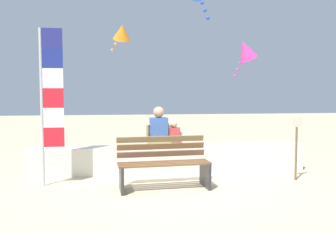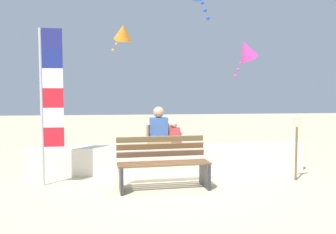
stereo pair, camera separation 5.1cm
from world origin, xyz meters
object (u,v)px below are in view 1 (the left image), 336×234
object	(u,v)px
park_bench	(163,164)
person_child	(174,136)
flag_banner	(49,96)
kite_orange	(122,32)
sign_post	(296,143)
person_adult	(159,131)
kite_magenta	(246,50)

from	to	relation	value
park_bench	person_child	bearing A→B (deg)	73.05
flag_banner	kite_orange	bearing A→B (deg)	72.81
kite_orange	sign_post	xyz separation A→B (m)	(3.25, -4.42, -2.74)
person_adult	flag_banner	bearing A→B (deg)	-159.05
person_child	flag_banner	bearing A→B (deg)	-161.70
person_child	kite_orange	xyz separation A→B (m)	(-1.05, 3.43, 2.70)
person_adult	kite_magenta	size ratio (longest dim) A/B	0.73
person_child	kite_orange	distance (m)	4.49
park_bench	flag_banner	distance (m)	2.36
kite_magenta	park_bench	bearing A→B (deg)	-127.82
person_adult	sign_post	distance (m)	2.71
flag_banner	sign_post	bearing A→B (deg)	-2.72
flag_banner	kite_magenta	bearing A→B (deg)	33.43
park_bench	kite_magenta	world-z (taller)	kite_magenta
park_bench	kite_orange	xyz separation A→B (m)	(-0.68, 4.63, 3.05)
park_bench	kite_magenta	xyz separation A→B (m)	(2.76, 3.55, 2.44)
park_bench	person_child	size ratio (longest dim) A/B	3.10
person_adult	kite_magenta	bearing A→B (deg)	40.96
park_bench	kite_orange	size ratio (longest dim) A/B	1.81
park_bench	sign_post	distance (m)	2.59
person_adult	sign_post	world-z (taller)	person_adult
flag_banner	kite_magenta	xyz separation A→B (m)	(4.74, 3.13, 1.24)
person_child	kite_magenta	xyz separation A→B (m)	(2.39, 2.35, 2.09)
flag_banner	person_child	bearing A→B (deg)	18.30
flag_banner	sign_post	world-z (taller)	flag_banner
flag_banner	park_bench	bearing A→B (deg)	-11.99
person_adult	person_child	xyz separation A→B (m)	(0.32, 0.00, -0.11)
kite_magenta	sign_post	world-z (taller)	kite_magenta
person_adult	person_child	distance (m)	0.34
kite_magenta	sign_post	xyz separation A→B (m)	(-0.20, -3.35, -2.14)
park_bench	sign_post	xyz separation A→B (m)	(2.56, 0.21, 0.30)
kite_magenta	sign_post	size ratio (longest dim) A/B	0.93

